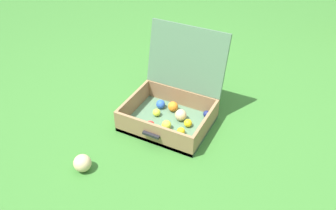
{
  "coord_description": "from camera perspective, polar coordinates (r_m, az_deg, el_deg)",
  "views": [
    {
      "loc": [
        0.7,
        -1.51,
        1.44
      ],
      "look_at": [
        -0.08,
        0.03,
        0.15
      ],
      "focal_mm": 36.87,
      "sensor_mm": 36.0,
      "label": 1
    }
  ],
  "objects": [
    {
      "name": "stray_ball_on_grass",
      "position": [
        1.98,
        -13.96,
        -9.3
      ],
      "size": [
        0.1,
        0.1,
        0.1
      ],
      "primitive_type": "sphere",
      "color": "#D1B784",
      "rests_on": "ground"
    },
    {
      "name": "open_suitcase",
      "position": [
        2.21,
        0.78,
        0.25
      ],
      "size": [
        0.53,
        0.55,
        0.56
      ],
      "color": "#4C7051",
      "rests_on": "ground"
    },
    {
      "name": "ground_plane",
      "position": [
        2.2,
        1.47,
        -4.15
      ],
      "size": [
        16.0,
        16.0,
        0.0
      ],
      "primitive_type": "plane",
      "color": "#336B28"
    }
  ]
}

